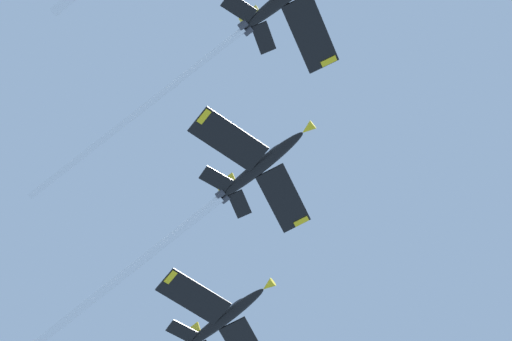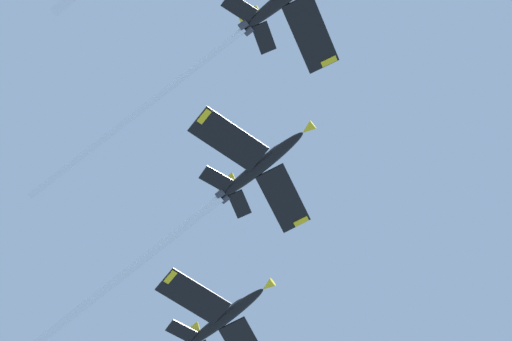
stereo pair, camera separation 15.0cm
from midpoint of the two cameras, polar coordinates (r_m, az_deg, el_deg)
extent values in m
cube|color=black|center=(128.31, 2.69, 6.63)|extent=(9.44, 4.88, 1.10)
cube|color=yellow|center=(130.32, 3.58, 5.31)|extent=(0.96, 1.86, 0.57)
cube|color=black|center=(127.32, 0.41, 6.45)|extent=(3.91, 2.54, 0.61)
cube|color=black|center=(125.44, -0.81, 7.90)|extent=(4.01, 3.05, 0.61)
cube|color=yellow|center=(127.62, -0.25, 7.46)|extent=(0.45, 3.03, 3.31)
cylinder|color=#38383D|center=(126.52, -0.35, 6.79)|extent=(0.90, 1.24, 1.03)
cylinder|color=#38383D|center=(126.15, -0.59, 7.07)|extent=(0.90, 1.24, 1.03)
cylinder|color=white|center=(128.46, -5.84, 2.73)|extent=(3.37, 29.28, 8.26)
ellipsoid|color=black|center=(134.18, 0.32, 0.27)|extent=(2.81, 12.03, 4.53)
cone|color=yellow|center=(133.47, 2.55, 2.04)|extent=(1.38, 1.98, 1.59)
ellipsoid|color=black|center=(134.44, 0.95, 0.94)|extent=(1.29, 3.03, 1.62)
cube|color=black|center=(136.90, 1.37, -1.37)|extent=(9.41, 4.76, 1.16)
cube|color=yellow|center=(139.23, 2.24, -2.48)|extent=(0.94, 1.85, 0.60)
cube|color=black|center=(131.66, -1.30, 1.51)|extent=(9.66, 6.37, 1.16)
cube|color=yellow|center=(129.95, -2.51, 2.63)|extent=(1.26, 1.90, 0.60)
cube|color=black|center=(136.05, -0.76, -1.64)|extent=(3.89, 2.49, 0.64)
cube|color=black|center=(133.81, -1.93, -0.42)|extent=(4.01, 3.08, 0.64)
cube|color=yellow|center=(136.08, -1.39, -0.70)|extent=(0.49, 3.07, 3.34)
cylinder|color=#38383D|center=(135.19, -1.48, -1.38)|extent=(0.92, 1.25, 1.04)
cylinder|color=#38383D|center=(134.75, -1.71, -1.14)|extent=(0.92, 1.25, 1.04)
cylinder|color=white|center=(138.33, -6.41, -5.04)|extent=(3.95, 28.67, 8.91)
ellipsoid|color=black|center=(144.76, -1.49, -7.16)|extent=(2.63, 12.02, 4.51)
cone|color=yellow|center=(143.40, 0.62, -5.60)|extent=(1.36, 1.96, 1.58)
ellipsoid|color=black|center=(144.78, -0.88, -6.54)|extent=(1.25, 3.01, 1.61)
cube|color=black|center=(141.96, -3.01, -6.13)|extent=(9.66, 6.26, 1.15)
cube|color=yellow|center=(139.98, -4.13, -5.18)|extent=(1.24, 1.90, 0.60)
cube|color=black|center=(144.72, -3.59, -7.78)|extent=(4.01, 3.04, 0.63)
cube|color=yellow|center=(147.03, -3.08, -7.93)|extent=(0.44, 3.06, 3.34)
camera|label=1|loc=(0.07, 90.03, 0.04)|focal=82.51mm
camera|label=2|loc=(0.07, -89.97, -0.04)|focal=82.51mm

